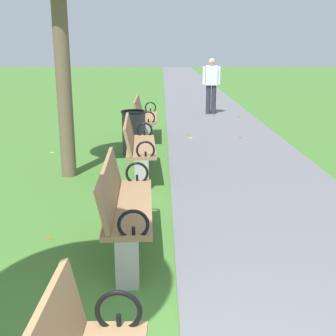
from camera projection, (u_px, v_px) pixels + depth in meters
paved_walkway at (193, 92)px, 19.40m from camera, size 2.55×44.00×0.02m
park_bench_2 at (124, 205)px, 4.42m from camera, size 0.52×1.61×0.90m
park_bench_3 at (138, 146)px, 7.00m from camera, size 0.54×1.62×0.90m
park_bench_4 at (144, 117)px, 9.74m from camera, size 0.48×1.60×0.90m
pedestrian_walking at (211, 83)px, 13.03m from camera, size 0.53×0.23×1.62m
trash_bin at (134, 133)px, 8.35m from camera, size 0.48×0.48×0.84m
scattered_leaves at (214, 164)px, 7.72m from camera, size 4.82×12.69×0.02m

